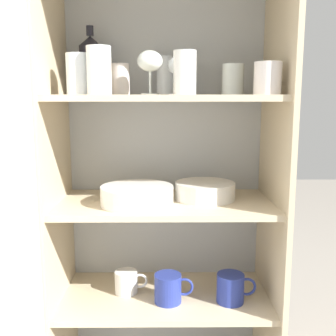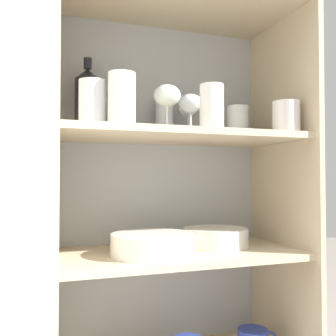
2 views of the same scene
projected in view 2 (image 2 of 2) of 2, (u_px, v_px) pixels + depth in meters
The scene contains 20 objects.
cupboard_back_panel at pixel (159, 231), 1.39m from camera, with size 0.77×0.02×1.45m, color #B2B7BC.
cupboard_side_left at pixel (51, 245), 1.09m from camera, with size 0.02×0.40×1.45m, color #CCB793.
cupboard_side_right at pixel (282, 233), 1.33m from camera, with size 0.02×0.40×1.45m, color #CCB793.
cupboard_top_panel at pixel (178, 4), 1.23m from camera, with size 0.77×0.40×0.02m, color #CCB793.
shelf_board_middle at pixel (178, 254), 1.21m from camera, with size 0.73×0.37×0.02m, color beige.
shelf_board_upper at pixel (178, 137), 1.22m from camera, with size 0.73×0.37×0.02m, color beige.
cupboard_door at pixel (28, 282), 0.70m from camera, with size 0.11×0.37×1.45m.
tumbler_glass_0 at pixel (124, 117), 1.24m from camera, with size 0.07×0.07×0.11m.
tumbler_glass_1 at pixel (163, 117), 1.35m from camera, with size 0.06×0.06×0.14m.
tumbler_glass_2 at pixel (93, 104), 1.07m from camera, with size 0.08×0.08×0.13m.
tumbler_glass_3 at pixel (212, 107), 1.13m from camera, with size 0.07×0.07×0.13m.
tumbler_glass_4 at pixel (286, 117), 1.21m from camera, with size 0.08×0.08×0.10m.
tumbler_glass_5 at pixel (122, 100), 1.06m from camera, with size 0.08×0.08×0.15m.
tumbler_glass_6 at pixel (238, 122), 1.33m from camera, with size 0.07×0.07×0.11m.
wine_glass_0 at pixel (188, 113), 1.36m from camera, with size 0.07×0.07×0.13m.
wine_glass_1 at pixel (167, 97), 1.17m from camera, with size 0.08×0.08×0.14m.
wine_glass_2 at pixel (191, 106), 1.24m from camera, with size 0.08×0.08×0.13m.
wine_bottle at pixel (87, 101), 1.24m from camera, with size 0.08×0.08×0.24m.
plate_stack_white at pixel (153, 244), 1.14m from camera, with size 0.24×0.24×0.06m.
mixing_bowl_large at pixel (216, 236), 1.28m from camera, with size 0.21×0.21×0.06m.
Camera 2 is at (-0.43, -0.96, 0.91)m, focal length 42.00 mm.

